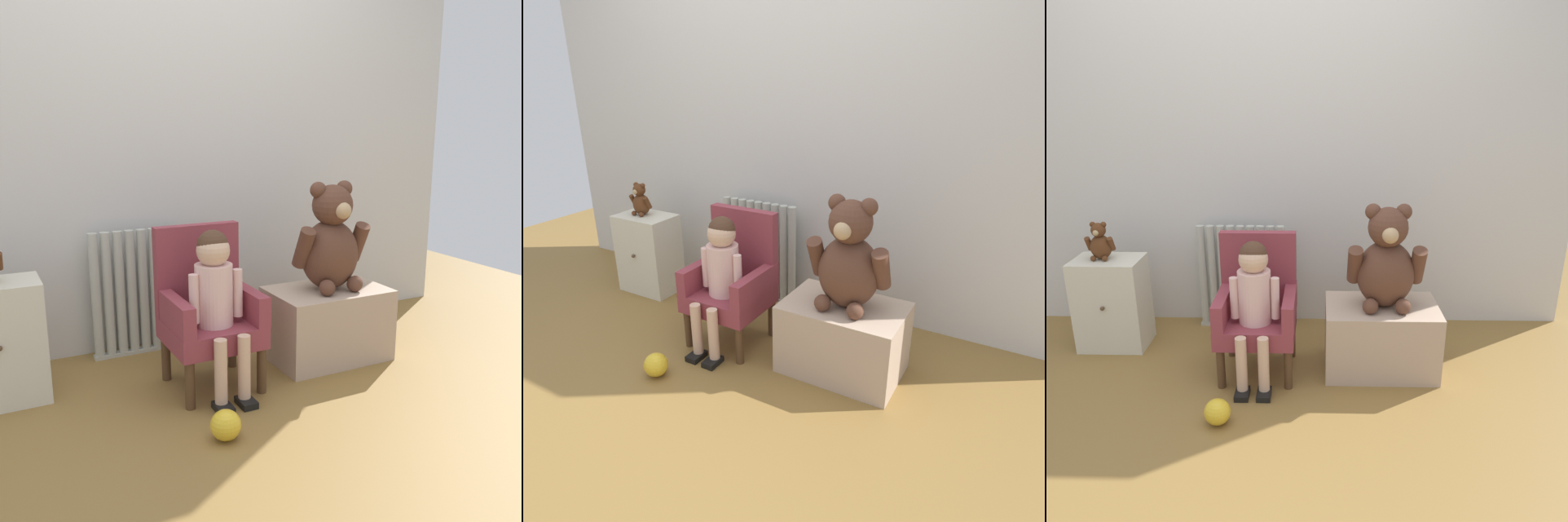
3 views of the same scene
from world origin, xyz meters
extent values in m
plane|color=olive|center=(0.00, 0.00, 0.00)|extent=(6.00, 6.00, 0.00)
cube|color=silver|center=(0.00, 1.17, 1.20)|extent=(3.80, 0.05, 2.40)
cylinder|color=#B3B8AD|center=(-0.40, 1.05, 0.34)|extent=(0.05, 0.05, 0.65)
cylinder|color=#B3B8AD|center=(-0.34, 1.05, 0.34)|extent=(0.05, 0.05, 0.65)
cylinder|color=#B3B8AD|center=(-0.28, 1.05, 0.34)|extent=(0.05, 0.05, 0.65)
cylinder|color=#B3B8AD|center=(-0.22, 1.05, 0.34)|extent=(0.05, 0.05, 0.65)
cylinder|color=#B3B8AD|center=(-0.16, 1.05, 0.34)|extent=(0.05, 0.05, 0.65)
cylinder|color=#B3B8AD|center=(-0.09, 1.05, 0.34)|extent=(0.05, 0.05, 0.65)
cylinder|color=#B3B8AD|center=(-0.03, 1.05, 0.34)|extent=(0.05, 0.05, 0.65)
cylinder|color=#B3B8AD|center=(0.03, 1.05, 0.34)|extent=(0.05, 0.05, 0.65)
cylinder|color=#B3B8AD|center=(0.09, 1.05, 0.34)|extent=(0.05, 0.05, 0.65)
cube|color=#B3B8AD|center=(-0.16, 1.05, 0.01)|extent=(0.56, 0.05, 0.02)
cube|color=beige|center=(-0.89, 0.77, 0.27)|extent=(0.39, 0.27, 0.54)
sphere|color=#4C3823|center=(-0.89, 0.62, 0.30)|extent=(0.02, 0.02, 0.02)
cube|color=brown|center=(0.00, 0.48, 0.27)|extent=(0.41, 0.39, 0.10)
cube|color=brown|center=(0.00, 0.65, 0.53)|extent=(0.41, 0.06, 0.43)
cube|color=brown|center=(-0.17, 0.48, 0.39)|extent=(0.06, 0.39, 0.14)
cube|color=brown|center=(0.18, 0.48, 0.39)|extent=(0.06, 0.39, 0.14)
cylinder|color=#4C331E|center=(-0.17, 0.32, 0.11)|extent=(0.04, 0.04, 0.22)
cylinder|color=#4C331E|center=(0.18, 0.32, 0.11)|extent=(0.04, 0.04, 0.22)
cylinder|color=#4C331E|center=(-0.17, 0.65, 0.11)|extent=(0.04, 0.04, 0.22)
cylinder|color=#4C331E|center=(0.18, 0.65, 0.11)|extent=(0.04, 0.04, 0.22)
cylinder|color=beige|center=(0.00, 0.44, 0.46)|extent=(0.17, 0.17, 0.28)
sphere|color=#D8AD8E|center=(0.00, 0.44, 0.66)|extent=(0.15, 0.15, 0.15)
sphere|color=#472D1E|center=(0.00, 0.45, 0.68)|extent=(0.14, 0.14, 0.14)
cylinder|color=#D8AD8E|center=(-0.05, 0.25, 0.17)|extent=(0.06, 0.06, 0.29)
cube|color=black|center=(-0.05, 0.23, 0.01)|extent=(0.07, 0.11, 0.03)
cylinder|color=#D8AD8E|center=(0.06, 0.25, 0.17)|extent=(0.06, 0.06, 0.29)
cube|color=black|center=(0.06, 0.23, 0.01)|extent=(0.07, 0.11, 0.03)
cylinder|color=beige|center=(-0.10, 0.42, 0.46)|extent=(0.04, 0.04, 0.22)
cylinder|color=beige|center=(0.11, 0.42, 0.46)|extent=(0.04, 0.04, 0.22)
cube|color=tan|center=(0.67, 0.53, 0.19)|extent=(0.60, 0.40, 0.37)
ellipsoid|color=#553325|center=(0.68, 0.54, 0.55)|extent=(0.30, 0.26, 0.36)
sphere|color=#553325|center=(0.68, 0.53, 0.81)|extent=(0.21, 0.21, 0.21)
sphere|color=tan|center=(0.68, 0.43, 0.79)|extent=(0.08, 0.08, 0.08)
sphere|color=#553325|center=(0.60, 0.54, 0.88)|extent=(0.08, 0.08, 0.08)
sphere|color=#553325|center=(0.75, 0.54, 0.88)|extent=(0.08, 0.08, 0.08)
cylinder|color=#553325|center=(0.52, 0.53, 0.61)|extent=(0.08, 0.16, 0.22)
cylinder|color=#553325|center=(0.84, 0.53, 0.61)|extent=(0.08, 0.16, 0.22)
sphere|color=#553325|center=(0.59, 0.43, 0.42)|extent=(0.08, 0.08, 0.08)
sphere|color=#553325|center=(0.76, 0.43, 0.42)|extent=(0.08, 0.08, 0.08)
ellipsoid|color=#502D16|center=(-0.91, 0.77, 0.61)|extent=(0.12, 0.10, 0.14)
sphere|color=#502D16|center=(-0.91, 0.77, 0.72)|extent=(0.08, 0.08, 0.08)
sphere|color=tan|center=(-0.91, 0.73, 0.71)|extent=(0.03, 0.03, 0.03)
sphere|color=#502D16|center=(-0.94, 0.77, 0.75)|extent=(0.03, 0.03, 0.03)
sphere|color=#502D16|center=(-0.88, 0.77, 0.75)|extent=(0.03, 0.03, 0.03)
cylinder|color=#502D16|center=(-0.98, 0.77, 0.64)|extent=(0.03, 0.06, 0.09)
cylinder|color=#502D16|center=(-0.85, 0.77, 0.64)|extent=(0.03, 0.06, 0.09)
sphere|color=#502D16|center=(-0.95, 0.73, 0.56)|extent=(0.03, 0.03, 0.03)
sphere|color=#502D16|center=(-0.88, 0.73, 0.56)|extent=(0.03, 0.03, 0.03)
sphere|color=gold|center=(-0.13, 0.02, 0.06)|extent=(0.12, 0.12, 0.12)
camera|label=1|loc=(-0.94, -1.87, 1.21)|focal=40.00mm
camera|label=2|loc=(1.41, -1.39, 1.45)|focal=32.00mm
camera|label=3|loc=(0.33, -1.96, 1.48)|focal=35.00mm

